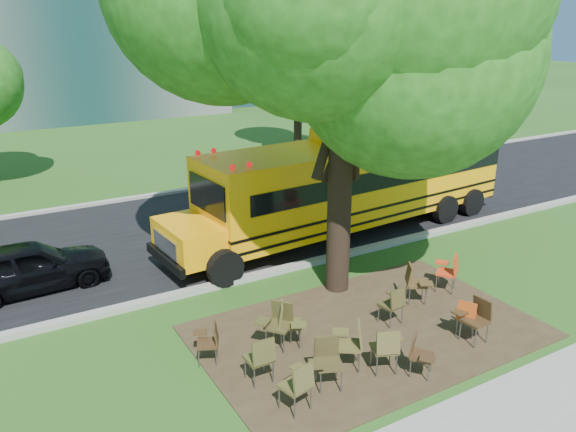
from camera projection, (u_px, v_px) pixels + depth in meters
ground at (315, 334)px, 11.72m from camera, size 160.00×160.00×0.00m
dirt_patch at (368, 331)px, 11.78m from camera, size 7.00×4.50×0.03m
asphalt_road at (193, 230)px, 17.43m from camera, size 80.00×8.00×0.04m
kerb_near at (251, 277)px, 14.15m from camera, size 80.00×0.25×0.14m
kerb_far at (153, 195)px, 20.76m from camera, size 80.00×0.25×0.14m
bg_tree_3 at (298, 48)px, 25.29m from camera, size 5.60×5.60×7.84m
bg_tree_4 at (443, 59)px, 28.49m from camera, size 5.00×5.00×6.85m
main_tree at (345, 20)px, 11.65m from camera, size 7.18×7.18×9.81m
school_bus at (357, 180)px, 17.00m from camera, size 11.56×3.38×2.79m
chair_0 at (299, 382)px, 9.19m from camera, size 0.64×0.67×0.95m
chair_1 at (262, 355)px, 9.93m from camera, size 0.62×0.56×0.95m
chair_2 at (352, 340)px, 10.39m from camera, size 0.64×0.81×0.95m
chair_3 at (327, 358)px, 9.85m from camera, size 0.76×0.60×0.95m
chair_4 at (387, 345)px, 10.22m from camera, size 0.76×0.60×0.95m
chair_5 at (419, 352)px, 10.15m from camera, size 0.55×0.70×0.82m
chair_6 at (476, 315)px, 11.26m from camera, size 0.59×0.63×0.95m
chair_7 at (469, 314)px, 11.46m from camera, size 0.67×0.56×0.83m
chair_8 at (210, 339)px, 10.58m from camera, size 0.53×0.68×0.83m
chair_9 at (278, 320)px, 11.06m from camera, size 0.82×0.65×0.96m
chair_10 at (287, 321)px, 11.08m from camera, size 0.61×0.78×0.94m
chair_11 at (394, 302)px, 11.89m from camera, size 0.59×0.58×0.90m
chair_12 at (415, 280)px, 12.80m from camera, size 0.63×0.79×0.94m
chair_13 at (449, 269)px, 13.37m from camera, size 0.64×0.81×0.96m
black_car at (29, 267)px, 13.40m from camera, size 3.75×1.68×1.25m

